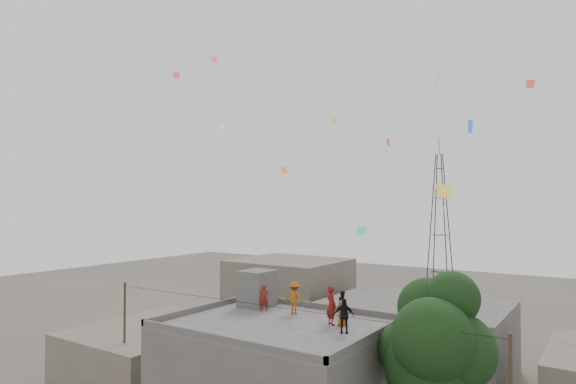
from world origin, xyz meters
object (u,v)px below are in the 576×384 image
tree (434,345)px  person_red_adult (331,305)px  stair_head_box (257,288)px  transmission_tower (440,227)px  person_dark_adult (344,316)px

tree → person_red_adult: (-5.06, 0.61, 0.92)m
stair_head_box → person_red_adult: (5.51, -1.39, -0.08)m
transmission_tower → person_dark_adult: bearing=-79.4°
transmission_tower → person_red_adult: (6.31, -38.79, -2.05)m
transmission_tower → person_dark_adult: size_ratio=13.08×
stair_head_box → tree: tree is taller
tree → person_dark_adult: (-3.90, -0.34, 0.76)m
tree → person_red_adult: bearing=173.1°
stair_head_box → transmission_tower: transmission_tower is taller
stair_head_box → person_dark_adult: 7.07m
stair_head_box → person_red_adult: size_ratio=1.09×
tree → transmission_tower: bearing=106.1°
person_dark_adult → person_red_adult: bearing=112.3°
person_dark_adult → transmission_tower: bearing=72.3°
person_red_adult → person_dark_adult: size_ratio=1.20×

